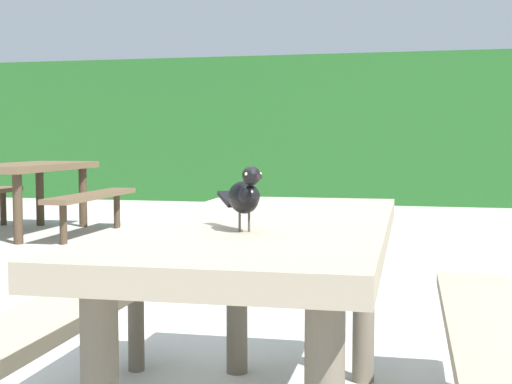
% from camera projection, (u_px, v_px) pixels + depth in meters
% --- Properties ---
extents(hedge_wall, '(28.00, 2.19, 2.27)m').
position_uv_depth(hedge_wall, '(382.00, 130.00, 11.93)').
color(hedge_wall, '#235B23').
rests_on(hedge_wall, ground).
extents(picnic_table_foreground, '(1.73, 1.82, 0.74)m').
position_uv_depth(picnic_table_foreground, '(267.00, 277.00, 2.35)').
color(picnic_table_foreground, gray).
rests_on(picnic_table_foreground, ground).
extents(bird_grackle, '(0.19, 0.25, 0.18)m').
position_uv_depth(bird_grackle, '(245.00, 195.00, 2.02)').
color(bird_grackle, black).
rests_on(bird_grackle, picnic_table_foreground).
extents(picnic_table_mid_left, '(1.72, 1.82, 0.74)m').
position_uv_depth(picnic_table_mid_left, '(29.00, 181.00, 7.64)').
color(picnic_table_mid_left, brown).
rests_on(picnic_table_mid_left, ground).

